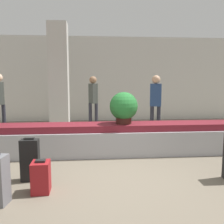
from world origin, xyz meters
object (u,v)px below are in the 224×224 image
(suitcase_3, at_px, (41,177))
(potted_plant_2, at_px, (124,107))
(traveler_0, at_px, (156,99))
(pillar, at_px, (59,79))
(traveler_1, at_px, (93,97))
(suitcase_1, at_px, (30,160))

(suitcase_3, relative_size, potted_plant_2, 0.70)
(traveler_0, bearing_deg, potted_plant_2, -105.65)
(pillar, relative_size, traveler_1, 1.89)
(suitcase_3, bearing_deg, pillar, 91.28)
(suitcase_1, height_order, traveler_1, traveler_1)
(pillar, height_order, potted_plant_2, pillar)
(pillar, bearing_deg, suitcase_3, -87.11)
(suitcase_1, relative_size, traveler_0, 0.40)
(traveler_1, bearing_deg, traveler_0, -150.30)
(pillar, height_order, traveler_1, pillar)
(potted_plant_2, relative_size, traveler_0, 0.39)
(pillar, xyz_separation_m, suitcase_1, (-0.05, -3.57, -1.27))
(suitcase_3, height_order, traveler_0, traveler_0)
(potted_plant_2, relative_size, traveler_1, 0.40)
(traveler_0, bearing_deg, pillar, -171.41)
(traveler_0, distance_m, traveler_1, 2.13)
(pillar, xyz_separation_m, potted_plant_2, (1.61, -2.26, -0.60))
(pillar, bearing_deg, suitcase_1, -90.77)
(suitcase_3, xyz_separation_m, potted_plant_2, (1.41, 1.75, 0.78))
(pillar, distance_m, traveler_0, 2.88)
(suitcase_3, xyz_separation_m, traveler_1, (0.80, 4.76, 0.79))
(suitcase_3, relative_size, traveler_1, 0.28)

